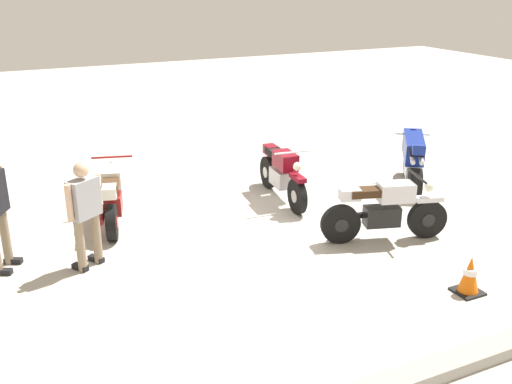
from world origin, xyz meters
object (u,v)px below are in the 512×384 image
object	(u,v)px
motorcycle_cream_vintage	(113,197)
motorcycle_maroon_cruiser	(282,173)
motorcycle_silver_cruiser	(384,210)
motorcycle_blue_sportbike	(413,158)
person_in_gray_shirt	(85,209)
traffic_cone	(470,275)

from	to	relation	value
motorcycle_cream_vintage	motorcycle_maroon_cruiser	distance (m)	3.16
motorcycle_silver_cruiser	motorcycle_cream_vintage	bearing A→B (deg)	163.25
motorcycle_blue_sportbike	person_in_gray_shirt	world-z (taller)	person_in_gray_shirt
motorcycle_blue_sportbike	person_in_gray_shirt	size ratio (longest dim) A/B	1.07
motorcycle_blue_sportbike	motorcycle_maroon_cruiser	xyz separation A→B (m)	(2.70, -0.49, -0.07)
motorcycle_blue_sportbike	motorcycle_silver_cruiser	distance (m)	2.77
motorcycle_blue_sportbike	motorcycle_silver_cruiser	world-z (taller)	motorcycle_blue_sportbike
motorcycle_blue_sportbike	motorcycle_maroon_cruiser	world-z (taller)	motorcycle_blue_sportbike
motorcycle_silver_cruiser	traffic_cone	xyz separation A→B (m)	(-0.02, 1.87, -0.26)
motorcycle_blue_sportbike	motorcycle_silver_cruiser	bearing A→B (deg)	165.68
motorcycle_blue_sportbike	traffic_cone	xyz separation A→B (m)	(2.06, 3.71, -0.33)
motorcycle_blue_sportbike	person_in_gray_shirt	distance (m)	6.58
motorcycle_maroon_cruiser	motorcycle_silver_cruiser	xyz separation A→B (m)	(-0.62, 2.33, 0.00)
motorcycle_silver_cruiser	traffic_cone	bearing A→B (deg)	-72.49
motorcycle_silver_cruiser	traffic_cone	size ratio (longest dim) A/B	3.84
motorcycle_silver_cruiser	motorcycle_maroon_cruiser	bearing A→B (deg)	121.89
motorcycle_cream_vintage	motorcycle_maroon_cruiser	bearing A→B (deg)	-78.01
motorcycle_maroon_cruiser	person_in_gray_shirt	size ratio (longest dim) A/B	1.30
motorcycle_maroon_cruiser	person_in_gray_shirt	world-z (taller)	person_in_gray_shirt
motorcycle_cream_vintage	person_in_gray_shirt	world-z (taller)	person_in_gray_shirt
person_in_gray_shirt	motorcycle_maroon_cruiser	bearing A→B (deg)	-105.32
motorcycle_maroon_cruiser	person_in_gray_shirt	xyz separation A→B (m)	(3.83, 1.25, 0.39)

